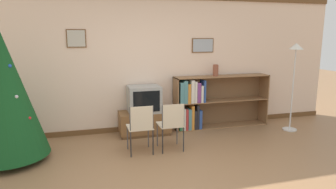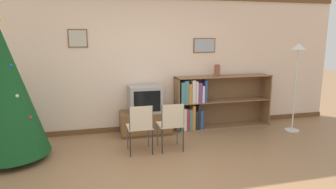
{
  "view_description": "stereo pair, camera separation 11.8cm",
  "coord_description": "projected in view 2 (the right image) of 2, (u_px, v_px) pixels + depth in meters",
  "views": [
    {
      "loc": [
        -1.09,
        -3.42,
        1.9
      ],
      "look_at": [
        0.25,
        1.32,
        0.93
      ],
      "focal_mm": 32.0,
      "sensor_mm": 36.0,
      "label": 1
    },
    {
      "loc": [
        -0.98,
        -3.45,
        1.9
      ],
      "look_at": [
        0.25,
        1.32,
        0.93
      ],
      "focal_mm": 32.0,
      "sensor_mm": 36.0,
      "label": 2
    }
  ],
  "objects": [
    {
      "name": "standing_lamp",
      "position": [
        297.0,
        64.0,
        5.81
      ],
      "size": [
        0.28,
        0.28,
        1.76
      ],
      "color": "silver",
      "rests_on": "ground_plane"
    },
    {
      "name": "television",
      "position": [
        145.0,
        99.0,
        5.76
      ],
      "size": [
        0.61,
        0.49,
        0.51
      ],
      "color": "#9E9E99",
      "rests_on": "tv_console"
    },
    {
      "name": "vase",
      "position": [
        217.0,
        70.0,
        6.12
      ],
      "size": [
        0.11,
        0.11,
        0.24
      ],
      "color": "brown",
      "rests_on": "bookshelf"
    },
    {
      "name": "folding_chair_left",
      "position": [
        140.0,
        126.0,
        4.81
      ],
      "size": [
        0.4,
        0.4,
        0.82
      ],
      "color": "beige",
      "rests_on": "ground_plane"
    },
    {
      "name": "tv_console",
      "position": [
        146.0,
        123.0,
        5.85
      ],
      "size": [
        0.97,
        0.5,
        0.45
      ],
      "color": "brown",
      "rests_on": "ground_plane"
    },
    {
      "name": "ground_plane",
      "position": [
        175.0,
        185.0,
        3.89
      ],
      "size": [
        24.0,
        24.0,
        0.0
      ],
      "primitive_type": "plane",
      "color": "#936B47"
    },
    {
      "name": "bookshelf",
      "position": [
        205.0,
        103.0,
        6.18
      ],
      "size": [
        2.04,
        0.36,
        1.08
      ],
      "color": "olive",
      "rests_on": "ground_plane"
    },
    {
      "name": "folding_chair_right",
      "position": [
        171.0,
        124.0,
        4.94
      ],
      "size": [
        0.4,
        0.4,
        0.82
      ],
      "color": "beige",
      "rests_on": "ground_plane"
    },
    {
      "name": "christmas_tree",
      "position": [
        5.0,
        91.0,
        4.47
      ],
      "size": [
        1.17,
        1.17,
        2.17
      ],
      "color": "maroon",
      "rests_on": "ground_plane"
    },
    {
      "name": "wall_back",
      "position": [
        142.0,
        64.0,
        5.94
      ],
      "size": [
        8.59,
        0.11,
        2.7
      ],
      "color": "beige",
      "rests_on": "ground_plane"
    }
  ]
}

